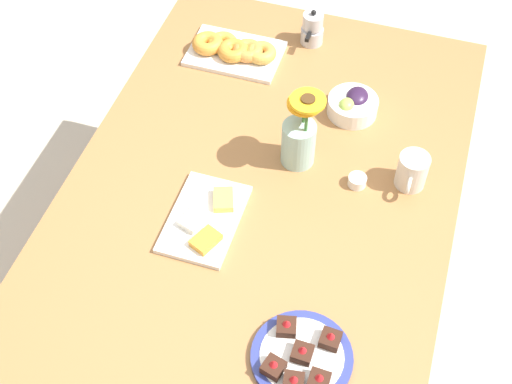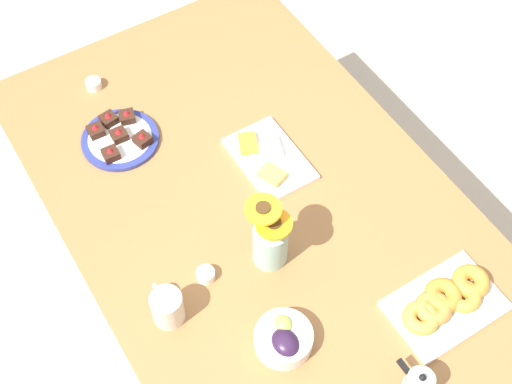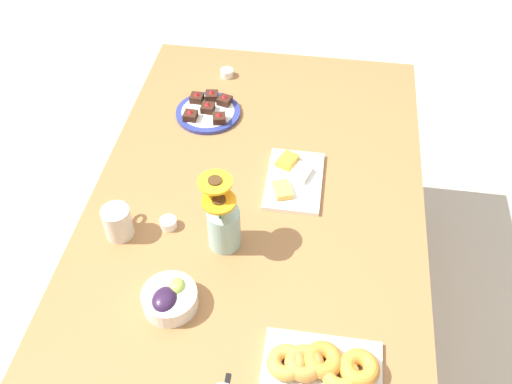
{
  "view_description": "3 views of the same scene",
  "coord_description": "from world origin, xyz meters",
  "px_view_note": "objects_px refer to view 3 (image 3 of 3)",
  "views": [
    {
      "loc": [
        1.06,
        0.34,
        2.19
      ],
      "look_at": [
        0.0,
        0.0,
        0.78
      ],
      "focal_mm": 50.0,
      "sensor_mm": 36.0,
      "label": 1
    },
    {
      "loc": [
        -0.92,
        0.57,
        2.37
      ],
      "look_at": [
        0.0,
        0.0,
        0.78
      ],
      "focal_mm": 50.0,
      "sensor_mm": 36.0,
      "label": 2
    },
    {
      "loc": [
        -1.14,
        -0.17,
        2.0
      ],
      "look_at": [
        0.0,
        0.0,
        0.78
      ],
      "focal_mm": 40.0,
      "sensor_mm": 36.0,
      "label": 3
    }
  ],
  "objects_px": {
    "dining_table": "(256,220)",
    "flower_vase": "(223,224)",
    "croissant_platter": "(323,367)",
    "jam_cup_honey": "(168,223)",
    "coffee_mug": "(118,222)",
    "cheese_platter": "(293,179)",
    "grape_bowl": "(170,298)",
    "dessert_plate": "(208,111)",
    "jam_cup_berry": "(227,73)"
  },
  "relations": [
    {
      "from": "jam_cup_berry",
      "to": "grape_bowl",
      "type": "bearing_deg",
      "value": -177.81
    },
    {
      "from": "dining_table",
      "to": "flower_vase",
      "type": "xyz_separation_m",
      "value": [
        -0.17,
        0.06,
        0.17
      ]
    },
    {
      "from": "dining_table",
      "to": "jam_cup_berry",
      "type": "bearing_deg",
      "value": 18.08
    },
    {
      "from": "jam_cup_honey",
      "to": "dessert_plate",
      "type": "height_order",
      "value": "dessert_plate"
    },
    {
      "from": "croissant_platter",
      "to": "dessert_plate",
      "type": "bearing_deg",
      "value": 26.93
    },
    {
      "from": "coffee_mug",
      "to": "dessert_plate",
      "type": "relative_size",
      "value": 0.51
    },
    {
      "from": "grape_bowl",
      "to": "dessert_plate",
      "type": "xyz_separation_m",
      "value": [
        0.78,
        0.06,
        -0.02
      ]
    },
    {
      "from": "flower_vase",
      "to": "cheese_platter",
      "type": "bearing_deg",
      "value": -31.76
    },
    {
      "from": "grape_bowl",
      "to": "cheese_platter",
      "type": "bearing_deg",
      "value": -28.58
    },
    {
      "from": "grape_bowl",
      "to": "jam_cup_honey",
      "type": "bearing_deg",
      "value": 15.42
    },
    {
      "from": "coffee_mug",
      "to": "croissant_platter",
      "type": "distance_m",
      "value": 0.69
    },
    {
      "from": "cheese_platter",
      "to": "jam_cup_berry",
      "type": "relative_size",
      "value": 5.42
    },
    {
      "from": "dining_table",
      "to": "cheese_platter",
      "type": "xyz_separation_m",
      "value": [
        0.1,
        -0.1,
        0.1
      ]
    },
    {
      "from": "jam_cup_honey",
      "to": "croissant_platter",
      "type": "bearing_deg",
      "value": -129.32
    },
    {
      "from": "cheese_platter",
      "to": "croissant_platter",
      "type": "relative_size",
      "value": 0.91
    },
    {
      "from": "croissant_platter",
      "to": "dessert_plate",
      "type": "height_order",
      "value": "same"
    },
    {
      "from": "dining_table",
      "to": "grape_bowl",
      "type": "height_order",
      "value": "grape_bowl"
    },
    {
      "from": "coffee_mug",
      "to": "flower_vase",
      "type": "bearing_deg",
      "value": -88.47
    },
    {
      "from": "coffee_mug",
      "to": "jam_cup_berry",
      "type": "height_order",
      "value": "coffee_mug"
    },
    {
      "from": "dining_table",
      "to": "croissant_platter",
      "type": "distance_m",
      "value": 0.58
    },
    {
      "from": "jam_cup_berry",
      "to": "dining_table",
      "type": "bearing_deg",
      "value": -161.92
    },
    {
      "from": "dessert_plate",
      "to": "jam_cup_berry",
      "type": "bearing_deg",
      "value": -5.86
    },
    {
      "from": "jam_cup_honey",
      "to": "flower_vase",
      "type": "relative_size",
      "value": 0.2
    },
    {
      "from": "coffee_mug",
      "to": "croissant_platter",
      "type": "xyz_separation_m",
      "value": [
        -0.34,
        -0.6,
        -0.03
      ]
    },
    {
      "from": "grape_bowl",
      "to": "coffee_mug",
      "type": "bearing_deg",
      "value": 43.53
    },
    {
      "from": "jam_cup_honey",
      "to": "grape_bowl",
      "type": "bearing_deg",
      "value": -164.58
    },
    {
      "from": "jam_cup_honey",
      "to": "flower_vase",
      "type": "bearing_deg",
      "value": -102.1
    },
    {
      "from": "dining_table",
      "to": "jam_cup_honey",
      "type": "distance_m",
      "value": 0.29
    },
    {
      "from": "coffee_mug",
      "to": "jam_cup_berry",
      "type": "xyz_separation_m",
      "value": [
        0.8,
        -0.16,
        -0.04
      ]
    },
    {
      "from": "cheese_platter",
      "to": "croissant_platter",
      "type": "bearing_deg",
      "value": -168.0
    },
    {
      "from": "cheese_platter",
      "to": "jam_cup_honey",
      "type": "xyz_separation_m",
      "value": [
        -0.23,
        0.34,
        0.0
      ]
    },
    {
      "from": "jam_cup_honey",
      "to": "jam_cup_berry",
      "type": "height_order",
      "value": "same"
    },
    {
      "from": "dining_table",
      "to": "flower_vase",
      "type": "relative_size",
      "value": 6.62
    },
    {
      "from": "croissant_platter",
      "to": "dessert_plate",
      "type": "relative_size",
      "value": 1.28
    },
    {
      "from": "coffee_mug",
      "to": "croissant_platter",
      "type": "relative_size",
      "value": 0.4
    },
    {
      "from": "cheese_platter",
      "to": "croissant_platter",
      "type": "xyz_separation_m",
      "value": [
        -0.61,
        -0.13,
        0.01
      ]
    },
    {
      "from": "coffee_mug",
      "to": "grape_bowl",
      "type": "xyz_separation_m",
      "value": [
        -0.21,
        -0.2,
        -0.02
      ]
    },
    {
      "from": "croissant_platter",
      "to": "flower_vase",
      "type": "bearing_deg",
      "value": 40.65
    },
    {
      "from": "grape_bowl",
      "to": "jam_cup_berry",
      "type": "distance_m",
      "value": 1.01
    },
    {
      "from": "coffee_mug",
      "to": "jam_cup_honey",
      "type": "distance_m",
      "value": 0.14
    },
    {
      "from": "jam_cup_berry",
      "to": "dessert_plate",
      "type": "bearing_deg",
      "value": 174.14
    },
    {
      "from": "croissant_platter",
      "to": "jam_cup_honey",
      "type": "relative_size",
      "value": 5.98
    },
    {
      "from": "jam_cup_honey",
      "to": "flower_vase",
      "type": "height_order",
      "value": "flower_vase"
    },
    {
      "from": "grape_bowl",
      "to": "jam_cup_honey",
      "type": "xyz_separation_m",
      "value": [
        0.26,
        0.07,
        -0.01
      ]
    },
    {
      "from": "croissant_platter",
      "to": "flower_vase",
      "type": "distance_m",
      "value": 0.46
    },
    {
      "from": "jam_cup_berry",
      "to": "dessert_plate",
      "type": "height_order",
      "value": "dessert_plate"
    },
    {
      "from": "cheese_platter",
      "to": "jam_cup_honey",
      "type": "height_order",
      "value": "cheese_platter"
    },
    {
      "from": "croissant_platter",
      "to": "flower_vase",
      "type": "xyz_separation_m",
      "value": [
        0.35,
        0.3,
        0.06
      ]
    },
    {
      "from": "jam_cup_honey",
      "to": "coffee_mug",
      "type": "bearing_deg",
      "value": 108.87
    },
    {
      "from": "dining_table",
      "to": "grape_bowl",
      "type": "bearing_deg",
      "value": 157.21
    }
  ]
}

